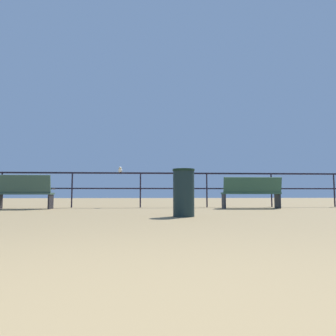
{
  "coord_description": "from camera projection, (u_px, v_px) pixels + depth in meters",
  "views": [
    {
      "loc": [
        0.25,
        -0.69,
        0.42
      ],
      "look_at": [
        0.84,
        8.34,
        1.2
      ],
      "focal_mm": 32.14,
      "sensor_mm": 36.0,
      "label": 1
    }
  ],
  "objects": [
    {
      "name": "seagull_on_rail",
      "position": [
        120.0,
        170.0,
        9.46
      ],
      "size": [
        0.15,
        0.37,
        0.17
      ],
      "color": "silver",
      "rests_on": "pier_railing"
    },
    {
      "name": "bench_near_left",
      "position": [
        24.0,
        191.0,
        8.35
      ],
      "size": [
        1.5,
        0.6,
        0.95
      ],
      "color": "#334E41",
      "rests_on": "ground_plane"
    },
    {
      "name": "trash_bin",
      "position": [
        184.0,
        193.0,
        5.64
      ],
      "size": [
        0.42,
        0.42,
        0.89
      ],
      "color": "black",
      "rests_on": "ground_plane"
    },
    {
      "name": "pier_railing",
      "position": [
        140.0,
        181.0,
        9.49
      ],
      "size": [
        25.47,
        0.05,
        1.1
      ],
      "color": "black",
      "rests_on": "ground_plane"
    },
    {
      "name": "bench_near_right",
      "position": [
        251.0,
        191.0,
        8.77
      ],
      "size": [
        1.69,
        0.64,
        0.9
      ],
      "color": "#2D513D",
      "rests_on": "ground_plane"
    }
  ]
}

